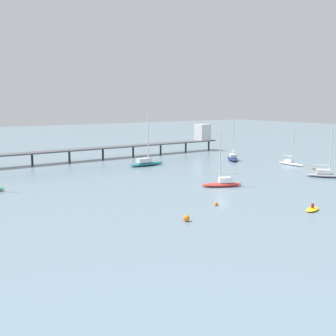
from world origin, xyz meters
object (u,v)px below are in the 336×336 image
Objects in this scene: sailboat_red at (222,183)px; sailboat_teal at (146,162)px; mooring_buoy_near at (216,204)px; sailboat_gray at (327,174)px; mooring_buoy_mid at (186,218)px; sailboat_white at (290,162)px; mooring_buoy_inner at (314,168)px; dinghy_yellow at (312,209)px; sailboat_navy at (233,158)px; pier at (147,141)px.

sailboat_teal reaches higher than sailboat_red.
sailboat_teal reaches higher than mooring_buoy_near.
sailboat_gray is 11.71× the size of mooring_buoy_mid.
sailboat_white is at bearing -32.30° from sailboat_teal.
mooring_buoy_inner is at bearing 18.32° from mooring_buoy_mid.
sailboat_white reaches higher than mooring_buoy_near.
dinghy_yellow is 6.11× the size of mooring_buoy_inner.
sailboat_navy is 20.27m from mooring_buoy_inner.
sailboat_white is at bearing -61.90° from pier.
sailboat_teal is at bearing 64.44° from mooring_buoy_mid.
sailboat_red reaches higher than mooring_buoy_inner.
pier reaches higher than dinghy_yellow.
dinghy_yellow is at bearing -149.55° from sailboat_gray.
sailboat_navy is at bearing -59.40° from pier.
sailboat_red is at bearing -105.21° from pier.
mooring_buoy_near is (-20.83, -51.37, -3.49)m from pier.
sailboat_gray is at bearing -12.06° from sailboat_red.
sailboat_red is 13.01m from mooring_buoy_near.
mooring_buoy_near is at bearing -136.55° from sailboat_navy.
pier is at bearing 112.29° from mooring_buoy_inner.
sailboat_gray is 0.94× the size of sailboat_navy.
sailboat_navy reaches higher than sailboat_red.
sailboat_red reaches higher than sailboat_gray.
sailboat_red is 3.00× the size of dinghy_yellow.
mooring_buoy_near is (-31.47, -4.33, -0.35)m from sailboat_gray.
sailboat_teal is at bearing 86.63° from sailboat_red.
sailboat_red is at bearing -175.38° from mooring_buoy_inner.
dinghy_yellow is at bearing -137.48° from sailboat_white.
sailboat_white is at bearing 25.32° from mooring_buoy_mid.
dinghy_yellow is (-2.39, -44.92, -0.59)m from sailboat_teal.
pier is at bearing 57.54° from sailboat_teal.
sailboat_navy reaches higher than mooring_buoy_inner.
dinghy_yellow is (-0.82, -18.22, -0.45)m from sailboat_red.
sailboat_gray reaches higher than mooring_buoy_mid.
sailboat_teal is 1.26× the size of sailboat_navy.
sailboat_red is at bearing -136.84° from sailboat_navy.
sailboat_navy is (23.49, 22.03, 0.03)m from sailboat_red.
sailboat_red is 0.95× the size of sailboat_navy.
sailboat_teal is (-9.93, -15.61, -2.95)m from pier.
sailboat_gray is 17.69× the size of mooring_buoy_near.
sailboat_red reaches higher than dinghy_yellow.
sailboat_gray is at bearing -77.26° from pier.
mooring_buoy_near is (7.94, 3.64, -0.13)m from mooring_buoy_mid.
mooring_buoy_mid is at bearing -143.66° from sailboat_red.
mooring_buoy_inner is (4.43, -19.78, -0.43)m from sailboat_navy.
pier is at bearing 120.60° from sailboat_navy.
pier is 137.99× the size of mooring_buoy_near.
mooring_buoy_near is at bearing -135.83° from sailboat_red.
pier reaches higher than mooring_buoy_mid.
sailboat_navy reaches higher than mooring_buoy_near.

